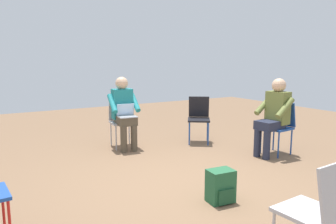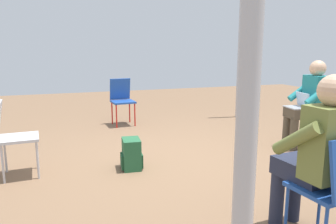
# 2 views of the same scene
# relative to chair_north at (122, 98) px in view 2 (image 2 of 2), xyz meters

# --- Properties ---
(ground_plane) EXTENTS (14.00, 14.00, 0.00)m
(ground_plane) POSITION_rel_chair_north_xyz_m (0.28, -2.21, -0.50)
(ground_plane) COLOR brown
(chair_north) EXTENTS (0.43, 0.46, 0.85)m
(chair_north) POSITION_rel_chair_north_xyz_m (0.00, 0.00, 0.00)
(chair_north) COLOR #1E4799
(chair_north) RESTS_ON ground
(chair_west) EXTENTS (0.46, 0.42, 0.85)m
(chair_west) POSITION_rel_chair_north_xyz_m (-1.62, -2.14, 0.00)
(chair_west) COLOR #B7B7BC
(chair_west) RESTS_ON ground
(chair_east) EXTENTS (0.48, 0.44, 0.85)m
(chair_east) POSITION_rel_chair_north_xyz_m (2.39, -2.30, 0.00)
(chair_east) COLOR #B7B7BC
(chair_east) RESTS_ON ground
(chair_south) EXTENTS (0.44, 0.47, 0.85)m
(chair_south) POSITION_rel_chair_north_xyz_m (0.63, -4.34, 0.00)
(chair_south) COLOR #1E4799
(chair_south) RESTS_ON ground
(person_with_laptop) EXTENTS (0.55, 0.53, 1.24)m
(person_with_laptop) POSITION_rel_chair_north_xyz_m (2.23, -2.28, 0.20)
(person_with_laptop) COLOR #4C4233
(person_with_laptop) RESTS_ON ground
(person_in_olive) EXTENTS (0.53, 0.54, 1.24)m
(person_in_olive) POSITION_rel_chair_north_xyz_m (0.61, -4.17, 0.20)
(person_in_olive) COLOR #23283D
(person_in_olive) RESTS_ON ground
(backpack_near_laptop_user) EXTENTS (0.27, 0.30, 0.36)m
(backpack_near_laptop_user) POSITION_rel_chair_north_xyz_m (-0.33, -2.31, -0.34)
(backpack_near_laptop_user) COLOR #235B38
(backpack_near_laptop_user) RESTS_ON ground
(tent_pole_near) EXTENTS (0.07, 0.07, 2.42)m
(tent_pole_near) POSITION_rel_chair_north_xyz_m (-0.56, -5.09, 0.72)
(tent_pole_near) COLOR #B2B2B7
(tent_pole_near) RESTS_ON ground
(tent_pole_far) EXTENTS (0.07, 0.07, 2.42)m
(tent_pole_far) POSITION_rel_chair_north_xyz_m (2.37, -0.11, 0.72)
(tent_pole_far) COLOR #B2B2B7
(tent_pole_far) RESTS_ON ground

